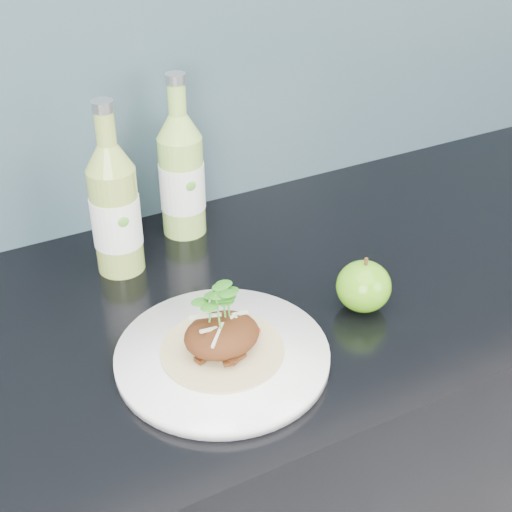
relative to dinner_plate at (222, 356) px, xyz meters
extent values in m
cube|color=black|center=(0.04, 0.12, -0.46)|extent=(4.00, 0.60, 0.90)
cube|color=#638B9C|center=(0.04, 0.41, 0.34)|extent=(4.00, 0.02, 0.70)
cylinder|color=white|center=(0.00, 0.00, 0.00)|extent=(0.32, 0.32, 0.02)
cylinder|color=tan|center=(0.00, 0.00, 0.01)|extent=(0.16, 0.16, 0.00)
ellipsoid|color=#562A10|center=(0.00, 0.00, 0.03)|extent=(0.10, 0.08, 0.04)
ellipsoid|color=#409410|center=(0.22, 0.01, 0.03)|extent=(0.09, 0.09, 0.07)
cylinder|color=#472D14|center=(0.22, 0.01, 0.07)|extent=(0.01, 0.00, 0.01)
cylinder|color=#91AA47|center=(-0.04, 0.26, 0.07)|extent=(0.09, 0.09, 0.17)
cone|color=#91AA47|center=(-0.04, 0.26, 0.18)|extent=(0.07, 0.07, 0.04)
cylinder|color=#91AA47|center=(-0.04, 0.26, 0.22)|extent=(0.03, 0.03, 0.05)
cylinder|color=silver|center=(-0.04, 0.26, 0.25)|extent=(0.03, 0.03, 0.01)
cylinder|color=white|center=(-0.04, 0.26, 0.08)|extent=(0.09, 0.09, 0.08)
ellipsoid|color=#59A533|center=(-0.04, 0.23, 0.09)|extent=(0.02, 0.00, 0.02)
cylinder|color=#95C351|center=(0.09, 0.32, 0.07)|extent=(0.09, 0.09, 0.17)
cone|color=#95C351|center=(0.09, 0.32, 0.18)|extent=(0.07, 0.07, 0.04)
cylinder|color=#95C351|center=(0.09, 0.32, 0.22)|extent=(0.03, 0.03, 0.05)
cylinder|color=silver|center=(0.09, 0.32, 0.25)|extent=(0.03, 0.03, 0.01)
cylinder|color=white|center=(0.09, 0.32, 0.08)|extent=(0.09, 0.09, 0.08)
ellipsoid|color=#59A533|center=(0.09, 0.29, 0.09)|extent=(0.02, 0.00, 0.02)
camera|label=1|loc=(-0.29, -0.63, 0.59)|focal=50.00mm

